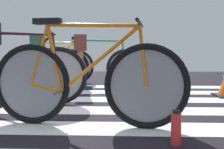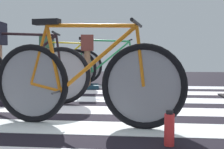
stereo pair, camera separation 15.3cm
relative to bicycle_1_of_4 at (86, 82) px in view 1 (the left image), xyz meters
name	(u,v)px [view 1 (the left image)]	position (x,y,z in m)	size (l,w,h in m)	color
ground	(86,110)	(-0.11, 0.78, -0.40)	(18.00, 14.00, 0.02)	black
crosswalk_markings	(90,104)	(-0.09, 1.06, -0.38)	(5.45, 4.24, 0.00)	silver
bicycle_1_of_4	(86,82)	(0.00, 0.00, 0.00)	(1.73, 0.52, 0.93)	black
bicycle_2_of_4	(15,74)	(-1.00, 0.96, 0.00)	(1.73, 0.52, 0.93)	black
bicycle_3_of_4	(98,67)	(-0.16, 2.73, 0.00)	(1.72, 0.55, 0.93)	black
cyclist_3_of_4	(80,54)	(-0.46, 2.68, 0.24)	(0.37, 0.44, 0.96)	brown
bicycle_4_of_4	(53,65)	(-1.19, 3.56, 0.00)	(1.74, 0.52, 0.93)	black
cyclist_4_of_4	(38,52)	(-1.50, 3.55, 0.28)	(0.33, 0.42, 1.03)	beige
water_bottle	(176,128)	(0.68, -0.48, -0.27)	(0.07, 0.07, 0.24)	red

